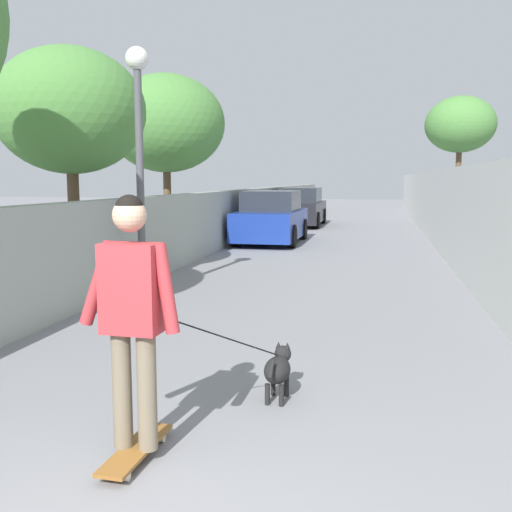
% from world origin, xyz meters
% --- Properties ---
extents(ground_plane, '(80.00, 80.00, 0.00)m').
position_xyz_m(ground_plane, '(14.00, 0.00, 0.00)').
color(ground_plane, gray).
extents(wall_left, '(48.00, 0.30, 1.56)m').
position_xyz_m(wall_left, '(12.00, 2.97, 0.78)').
color(wall_left, '#999E93').
rests_on(wall_left, ground).
extents(fence_right, '(48.00, 0.30, 2.13)m').
position_xyz_m(fence_right, '(12.00, -2.97, 1.07)').
color(fence_right, white).
rests_on(fence_right, ground).
extents(tree_left_near, '(3.18, 3.18, 4.67)m').
position_xyz_m(tree_left_near, '(13.00, 4.38, 3.36)').
color(tree_left_near, brown).
rests_on(tree_left_near, ground).
extents(tree_right_far, '(2.35, 2.35, 4.67)m').
position_xyz_m(tree_right_far, '(19.00, -3.93, 3.70)').
color(tree_right_far, brown).
rests_on(tree_right_far, ground).
extents(tree_left_distant, '(2.66, 2.66, 4.18)m').
position_xyz_m(tree_left_distant, '(7.50, 4.10, 3.06)').
color(tree_left_distant, brown).
rests_on(tree_left_distant, ground).
extents(lamp_post, '(0.36, 0.36, 3.90)m').
position_xyz_m(lamp_post, '(6.59, 2.42, 2.71)').
color(lamp_post, '#4C4C51').
rests_on(lamp_post, ground).
extents(skateboard, '(0.81, 0.23, 0.08)m').
position_xyz_m(skateboard, '(1.38, 0.28, 0.07)').
color(skateboard, brown).
rests_on(skateboard, ground).
extents(person_skateboarder, '(0.23, 0.71, 1.70)m').
position_xyz_m(person_skateboarder, '(1.38, 0.28, 1.08)').
color(person_skateboarder, '#726651').
rests_on(person_skateboarder, skateboard).
extents(dog, '(1.54, 0.87, 1.06)m').
position_xyz_m(dog, '(2.64, -0.47, 0.27)').
color(dog, black).
rests_on(dog, ground).
extents(car_near, '(3.84, 1.80, 1.54)m').
position_xyz_m(car_near, '(14.82, 1.82, 0.71)').
color(car_near, navy).
rests_on(car_near, ground).
extents(car_far, '(4.26, 1.80, 1.54)m').
position_xyz_m(car_far, '(21.42, 1.82, 0.72)').
color(car_far, black).
rests_on(car_far, ground).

